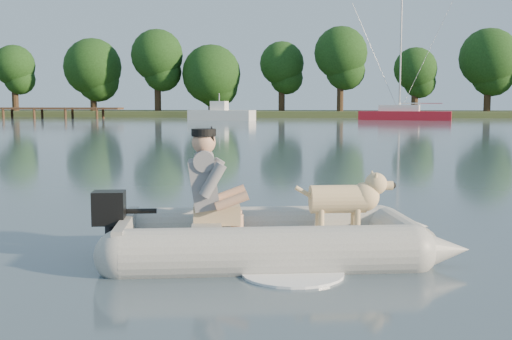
# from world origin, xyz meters

# --- Properties ---
(water) EXTENTS (160.00, 160.00, 0.00)m
(water) POSITION_xyz_m (0.00, 0.00, 0.00)
(water) COLOR #4E6069
(water) RESTS_ON ground
(shore_bank) EXTENTS (160.00, 12.00, 0.70)m
(shore_bank) POSITION_xyz_m (0.00, 62.00, 0.25)
(shore_bank) COLOR #47512D
(shore_bank) RESTS_ON water
(dock) EXTENTS (18.00, 2.00, 1.04)m
(dock) POSITION_xyz_m (-26.00, 52.00, 0.52)
(dock) COLOR #4C331E
(dock) RESTS_ON water
(treeline) EXTENTS (71.02, 7.35, 9.27)m
(treeline) POSITION_xyz_m (-3.71, 61.11, 5.48)
(treeline) COLOR #332316
(treeline) RESTS_ON shore_bank
(dinghy) EXTENTS (5.38, 4.15, 1.45)m
(dinghy) POSITION_xyz_m (0.46, -0.04, 0.63)
(dinghy) COLOR gray
(dinghy) RESTS_ON water
(man) EXTENTS (0.86, 0.77, 1.14)m
(man) POSITION_xyz_m (-0.28, -0.11, 0.82)
(man) COLOR slate
(man) RESTS_ON dinghy
(dog) EXTENTS (1.03, 0.51, 0.66)m
(dog) POSITION_xyz_m (1.12, 0.13, 0.55)
(dog) COLOR tan
(dog) RESTS_ON dinghy
(outboard_motor) EXTENTS (0.48, 0.37, 0.83)m
(outboard_motor) POSITION_xyz_m (-1.27, -0.33, 0.33)
(outboard_motor) COLOR black
(outboard_motor) RESTS_ON dinghy
(motorboat) EXTENTS (6.00, 3.27, 2.40)m
(motorboat) POSITION_xyz_m (-6.83, 47.46, 1.09)
(motorboat) COLOR white
(motorboat) RESTS_ON water
(sailboat) EXTENTS (8.10, 4.02, 10.70)m
(sailboat) POSITION_xyz_m (8.81, 50.12, 0.47)
(sailboat) COLOR #AF1421
(sailboat) RESTS_ON water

